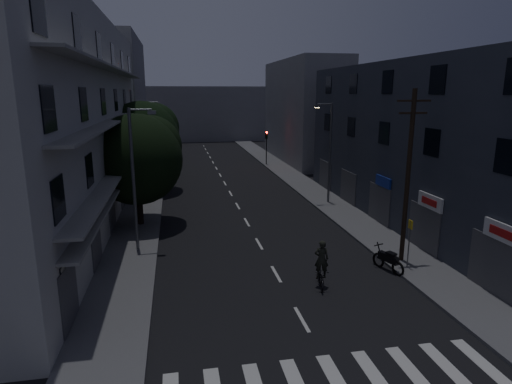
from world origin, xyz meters
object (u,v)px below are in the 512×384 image
object	(u,v)px
cyclist	(321,271)
bus_stop_sign	(410,235)
utility_pole	(408,174)
motorcycle	(388,261)

from	to	relation	value
cyclist	bus_stop_sign	bearing A→B (deg)	23.97
utility_pole	cyclist	distance (m)	6.96
utility_pole	cyclist	xyz separation A→B (m)	(-5.25, -2.02, -4.09)
bus_stop_sign	cyclist	distance (m)	5.27
bus_stop_sign	motorcycle	distance (m)	1.70
bus_stop_sign	utility_pole	bearing A→B (deg)	77.88
utility_pole	cyclist	bearing A→B (deg)	-158.94
motorcycle	cyclist	bearing A→B (deg)	177.27
utility_pole	bus_stop_sign	xyz separation A→B (m)	(-0.21, -0.98, -2.98)
bus_stop_sign	cyclist	bearing A→B (deg)	-168.32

